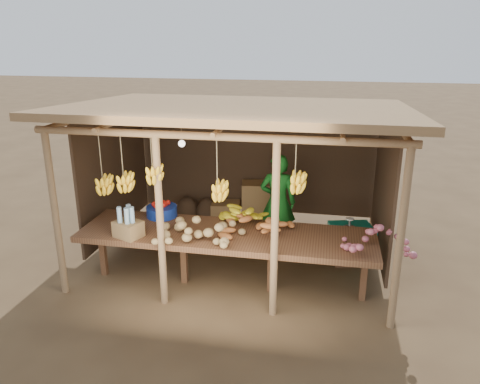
# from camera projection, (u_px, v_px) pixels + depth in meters

# --- Properties ---
(ground) EXTENTS (60.00, 60.00, 0.00)m
(ground) POSITION_uv_depth(u_px,v_px,m) (240.00, 256.00, 7.30)
(ground) COLOR brown
(ground) RESTS_ON ground
(stall_structure) EXTENTS (4.70, 3.50, 2.43)m
(stall_structure) POSITION_uv_depth(u_px,v_px,m) (236.00, 136.00, 6.64)
(stall_structure) COLOR #916E4A
(stall_structure) RESTS_ON ground
(counter) EXTENTS (3.90, 1.05, 0.80)m
(counter) POSITION_uv_depth(u_px,v_px,m) (226.00, 237.00, 6.18)
(counter) COLOR brown
(counter) RESTS_ON ground
(potato_heap) EXTENTS (1.21, 0.84, 0.37)m
(potato_heap) POSITION_uv_depth(u_px,v_px,m) (202.00, 226.00, 5.89)
(potato_heap) COLOR #9D8051
(potato_heap) RESTS_ON counter
(sweet_potato_heap) EXTENTS (0.97, 0.62, 0.36)m
(sweet_potato_heap) POSITION_uv_depth(u_px,v_px,m) (257.00, 221.00, 6.07)
(sweet_potato_heap) COLOR #BB6830
(sweet_potato_heap) RESTS_ON counter
(onion_heap) EXTENTS (0.98, 0.80, 0.36)m
(onion_heap) POSITION_uv_depth(u_px,v_px,m) (378.00, 238.00, 5.55)
(onion_heap) COLOR #BC5B6B
(onion_heap) RESTS_ON counter
(banana_pile) EXTENTS (0.67, 0.47, 0.35)m
(banana_pile) POSITION_uv_depth(u_px,v_px,m) (243.00, 210.00, 6.48)
(banana_pile) COLOR yellow
(banana_pile) RESTS_ON counter
(tomato_basin) EXTENTS (0.44, 0.44, 0.23)m
(tomato_basin) POSITION_uv_depth(u_px,v_px,m) (162.00, 210.00, 6.69)
(tomato_basin) COLOR navy
(tomato_basin) RESTS_ON counter
(bottle_box) EXTENTS (0.41, 0.37, 0.42)m
(bottle_box) POSITION_uv_depth(u_px,v_px,m) (128.00, 225.00, 5.99)
(bottle_box) COLOR olive
(bottle_box) RESTS_ON counter
(vendor) EXTENTS (0.58, 0.39, 1.56)m
(vendor) POSITION_uv_depth(u_px,v_px,m) (278.00, 202.00, 7.35)
(vendor) COLOR #17691E
(vendor) RESTS_ON ground
(tarp_crate) EXTENTS (0.72, 0.66, 0.73)m
(tarp_crate) POSITION_uv_depth(u_px,v_px,m) (351.00, 243.00, 7.05)
(tarp_crate) COLOR brown
(tarp_crate) RESTS_ON ground
(carton_stack) EXTENTS (1.12, 0.49, 0.81)m
(carton_stack) POSITION_uv_depth(u_px,v_px,m) (246.00, 207.00, 8.33)
(carton_stack) COLOR olive
(carton_stack) RESTS_ON ground
(burlap_sacks) EXTENTS (0.79, 0.41, 0.56)m
(burlap_sacks) POSITION_uv_depth(u_px,v_px,m) (197.00, 210.00, 8.53)
(burlap_sacks) COLOR #422E1E
(burlap_sacks) RESTS_ON ground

